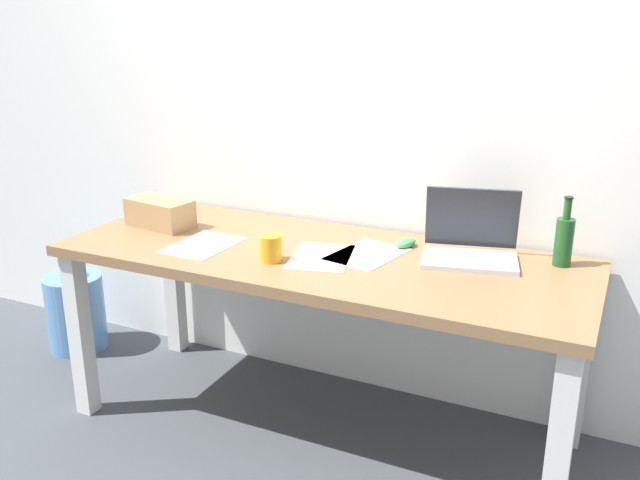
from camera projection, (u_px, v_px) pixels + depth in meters
The scene contains 12 objects.
ground_plane at pixel (320, 425), 2.75m from camera, with size 8.00×8.00×0.00m, color #42474C.
back_wall at pixel (366, 85), 2.71m from camera, with size 5.20×0.08×2.60m, color white.
desk at pixel (320, 276), 2.54m from camera, with size 1.95×0.74×0.73m.
laptop_right at pixel (470, 244), 2.44m from camera, with size 0.38×0.32×0.25m.
beer_bottle at pixel (564, 240), 2.37m from camera, with size 0.06×0.06×0.25m.
computer_mouse at pixel (406, 243), 2.57m from camera, with size 0.06×0.10×0.03m, color #4C9E56.
cardboard_box at pixel (160, 213), 2.82m from camera, with size 0.28×0.14×0.11m, color tan.
coffee_mug at pixel (271, 248), 2.42m from camera, with size 0.08×0.08×0.10m, color gold.
paper_sheet_near_back at pixel (367, 254), 2.50m from camera, with size 0.21×0.30×0.00m, color white.
paper_sheet_center at pixel (321, 257), 2.47m from camera, with size 0.21×0.30×0.00m, color white.
paper_sheet_front_left at pixel (203, 245), 2.60m from camera, with size 0.21×0.30×0.00m, color white.
water_cooler_jug at pixel (76, 311), 3.34m from camera, with size 0.28×0.28×0.42m.
Camera 1 is at (1.01, -2.15, 1.57)m, focal length 38.50 mm.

